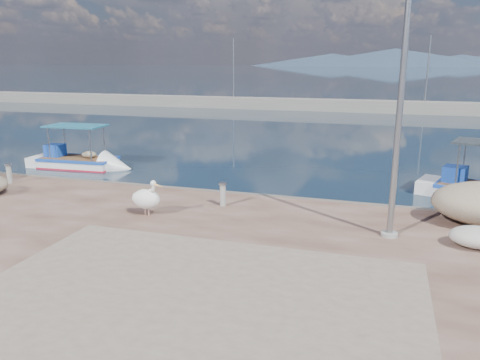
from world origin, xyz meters
name	(u,v)px	position (x,y,z in m)	size (l,w,h in m)	color
ground	(196,264)	(0.00, 0.00, 0.00)	(1400.00, 1400.00, 0.00)	#162635
quay_patch	(184,309)	(1.00, -3.00, 0.50)	(9.00, 7.00, 0.01)	gray
breakwater	(342,105)	(0.00, 40.00, 0.60)	(120.00, 2.20, 7.50)	gray
mountains	(390,58)	(4.39, 650.00, 9.51)	(370.00, 280.00, 22.00)	#28384C
boat_left	(78,163)	(-9.89, 8.79, 0.19)	(5.13, 1.93, 2.43)	white
pelican	(147,198)	(-2.33, 1.81, 1.03)	(1.19, 0.74, 1.13)	tan
lamp_post	(399,112)	(4.70, 2.18, 3.80)	(0.44, 0.96, 7.00)	gray
bollard_near	(223,193)	(-0.46, 3.41, 0.92)	(0.25, 0.25, 0.77)	gray
bollard_far	(9,173)	(-9.26, 3.73, 0.91)	(0.25, 0.25, 0.76)	gray
potted_plant	(146,193)	(-3.23, 3.38, 0.71)	(0.38, 0.33, 0.42)	#33722D
net_pile_d	(478,237)	(6.82, 2.02, 0.76)	(1.39, 1.04, 0.52)	beige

